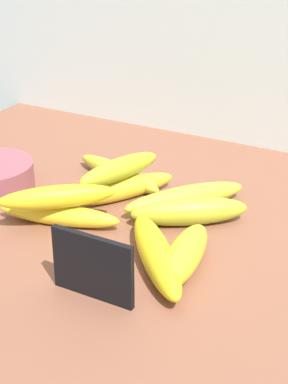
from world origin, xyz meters
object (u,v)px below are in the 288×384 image
(banana_0, at_px, (185,198))
(banana_1, at_px, (189,211))
(banana_6, at_px, (118,173))
(banana_3, at_px, (122,189))
(banana_8, at_px, (57,197))
(banana_7, at_px, (119,169))
(banana_4, at_px, (184,256))
(banana_2, at_px, (59,215))
(chalkboard_sign, at_px, (93,269))
(banana_5, at_px, (156,254))

(banana_0, height_order, banana_1, banana_1)
(banana_6, bearing_deg, banana_3, -53.15)
(banana_1, distance_m, banana_8, 0.19)
(banana_7, distance_m, banana_8, 0.13)
(banana_4, bearing_deg, banana_2, 173.96)
(banana_1, xyz_separation_m, banana_4, (0.05, -0.12, 0.00))
(chalkboard_sign, height_order, banana_4, chalkboard_sign)
(banana_0, bearing_deg, banana_5, -76.91)
(chalkboard_sign, distance_m, banana_5, 0.10)
(banana_2, bearing_deg, banana_5, -11.09)
(banana_4, xyz_separation_m, banana_6, (-0.22, 0.20, -0.01))
(banana_5, xyz_separation_m, banana_7, (-0.15, 0.15, 0.03))
(banana_3, xyz_separation_m, banana_7, (-0.00, -0.00, 0.04))
(banana_2, bearing_deg, banana_4, -6.04)
(chalkboard_sign, bearing_deg, banana_2, 138.70)
(banana_3, bearing_deg, banana_7, -131.96)
(banana_0, bearing_deg, banana_1, -57.85)
(banana_0, distance_m, banana_7, 0.11)
(banana_2, relative_size, banana_7, 1.17)
(banana_7, bearing_deg, banana_5, -46.06)
(chalkboard_sign, bearing_deg, banana_8, 139.24)
(banana_4, distance_m, banana_5, 0.04)
(banana_3, relative_size, banana_8, 1.11)
(chalkboard_sign, height_order, banana_0, chalkboard_sign)
(banana_3, xyz_separation_m, banana_4, (0.18, -0.14, 0.00))
(banana_4, xyz_separation_m, banana_7, (-0.18, 0.14, 0.03))
(banana_3, height_order, banana_6, banana_3)
(banana_1, bearing_deg, banana_8, -148.23)
(banana_1, bearing_deg, banana_7, 170.64)
(banana_4, height_order, banana_7, banana_7)
(banana_4, relative_size, banana_6, 0.80)
(banana_2, xyz_separation_m, banana_4, (0.22, -0.02, 0.01))
(chalkboard_sign, relative_size, banana_8, 0.65)
(banana_0, bearing_deg, banana_7, -169.28)
(banana_4, height_order, banana_8, banana_8)
(banana_0, relative_size, banana_6, 1.03)
(banana_1, distance_m, banana_2, 0.19)
(banana_8, bearing_deg, banana_7, 76.18)
(banana_4, relative_size, banana_5, 0.77)
(banana_0, bearing_deg, banana_6, 165.88)
(banana_2, height_order, banana_5, banana_5)
(chalkboard_sign, distance_m, banana_1, 0.22)
(banana_2, relative_size, banana_5, 0.91)
(banana_4, bearing_deg, banana_5, -159.38)
(banana_1, height_order, banana_3, banana_1)
(chalkboard_sign, relative_size, banana_5, 0.53)
(banana_5, distance_m, banana_6, 0.28)
(chalkboard_sign, relative_size, banana_7, 0.69)
(banana_5, xyz_separation_m, banana_6, (-0.18, 0.21, -0.00))
(banana_3, bearing_deg, banana_6, 126.85)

